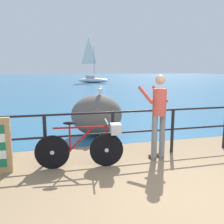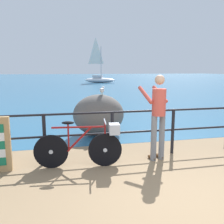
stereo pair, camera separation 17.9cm
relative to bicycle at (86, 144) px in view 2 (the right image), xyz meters
name	(u,v)px [view 2 (the right image)]	position (x,y,z in m)	size (l,w,h in m)	color
ground_plane	(79,90)	(1.30, 18.38, -0.51)	(120.00, 120.00, 0.10)	#846B4C
sea_surface	(68,78)	(1.30, 46.27, -0.46)	(120.00, 90.00, 0.01)	#285B7F
promenade_railing	(143,127)	(1.30, 0.37, 0.17)	(9.82, 0.07, 1.02)	black
bicycle	(86,144)	(0.00, 0.00, 0.00)	(1.69, 0.48, 0.92)	black
person_at_railing	(158,113)	(1.51, 0.09, 0.53)	(0.54, 0.67, 1.78)	slate
breakwater_boulder_main	(99,115)	(0.61, 2.30, 0.12)	(1.48, 1.09, 1.18)	#605B56
seagull	(102,90)	(0.71, 2.25, 0.85)	(0.22, 0.33, 0.23)	gold
sailboat	(99,78)	(4.97, 29.10, 0.24)	(4.49, 3.23, 6.16)	white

